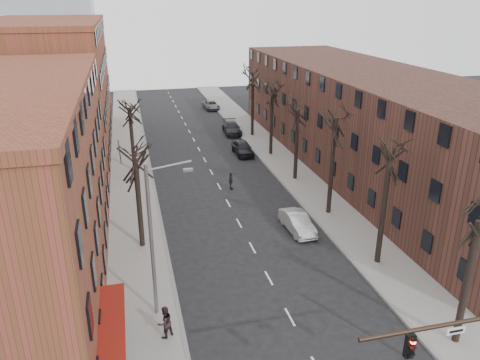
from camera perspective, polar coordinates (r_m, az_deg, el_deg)
sidewalk_left at (r=50.09m, az=-13.19°, el=1.43°), size 4.00×90.00×0.15m
sidewalk_right at (r=52.54m, az=4.50°, el=2.88°), size 4.00×90.00×0.15m
building_left_far at (r=57.66m, az=-22.09°, el=10.17°), size 12.00×28.00×14.00m
building_right at (r=49.91m, az=15.31°, el=7.08°), size 12.00×50.00×10.00m
tree_right_a at (r=27.95m, az=24.69°, el=-17.55°), size 5.20×5.20×10.00m
tree_right_b at (r=33.24m, az=16.34°, el=-9.69°), size 5.20×5.20×10.80m
tree_right_c at (r=39.46m, az=10.70°, el=-4.02°), size 5.20×5.20×11.60m
tree_right_d at (r=46.23m, az=6.70°, el=0.07°), size 5.20×5.20×10.00m
tree_right_e at (r=53.34m, az=3.75°, el=3.11°), size 5.20×5.20×10.80m
tree_right_f at (r=60.68m, az=1.50°, el=5.41°), size 5.20×5.20×11.60m
tree_left_a at (r=34.54m, az=-11.76°, el=-7.98°), size 5.20×5.20×9.50m
tree_left_b at (r=49.17m, az=-12.69°, el=1.00°), size 5.20×5.20×9.50m
streetlight at (r=25.14m, az=-10.41°, el=-6.65°), size 2.45×0.22×9.03m
silver_sedan at (r=35.96m, az=6.99°, el=-5.15°), size 1.76×4.40×1.42m
parked_car_near at (r=53.09m, az=0.33°, el=3.94°), size 1.92×4.60×1.56m
parked_car_mid at (r=61.54m, az=-1.00°, el=6.36°), size 2.40×5.25×1.49m
parked_car_far at (r=75.75m, az=-3.54°, el=9.11°), size 2.30×4.71×1.29m
pedestrian_b at (r=25.50m, az=-9.15°, el=-16.74°), size 1.10×1.03×1.80m
pedestrian_crossing at (r=43.28m, az=-1.12°, el=-0.13°), size 0.65×1.02×1.62m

